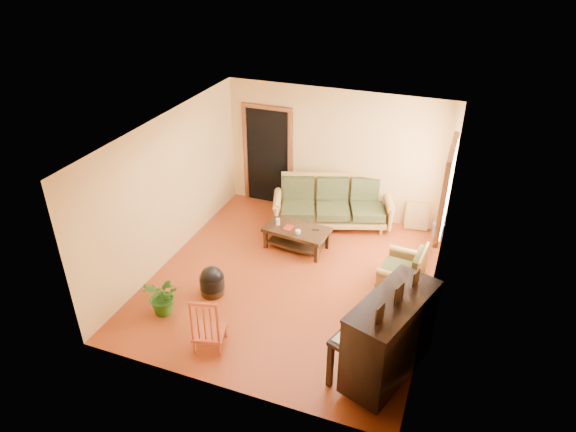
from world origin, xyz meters
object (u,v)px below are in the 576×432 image
at_px(coffee_table, 297,238).
at_px(footstool, 212,284).
at_px(piano, 389,339).
at_px(red_chair, 208,320).
at_px(ceramic_crock, 438,230).
at_px(armchair, 401,267).
at_px(sofa, 333,204).
at_px(potted_plant, 163,296).

relative_size(coffee_table, footstool, 2.90).
height_order(piano, red_chair, piano).
bearing_deg(coffee_table, ceramic_crock, 29.12).
bearing_deg(piano, footstool, -175.16).
height_order(armchair, red_chair, red_chair).
distance_m(armchair, footstool, 3.07).
xyz_separation_m(sofa, coffee_table, (-0.38, -1.03, -0.27)).
bearing_deg(potted_plant, footstool, 55.95).
bearing_deg(coffee_table, sofa, 69.82).
height_order(ceramic_crock, potted_plant, potted_plant).
height_order(sofa, coffee_table, sofa).
relative_size(piano, potted_plant, 2.27).
bearing_deg(footstool, ceramic_crock, 43.81).
relative_size(armchair, piano, 0.55).
bearing_deg(footstool, piano, -13.88).
bearing_deg(red_chair, sofa, 65.96).
relative_size(sofa, piano, 1.56).
xyz_separation_m(armchair, potted_plant, (-3.27, -1.92, -0.08)).
bearing_deg(potted_plant, coffee_table, 62.24).
bearing_deg(ceramic_crock, piano, -93.63).
height_order(piano, footstool, piano).
height_order(red_chair, ceramic_crock, red_chair).
height_order(footstool, ceramic_crock, footstool).
height_order(piano, potted_plant, piano).
bearing_deg(potted_plant, armchair, 30.41).
bearing_deg(red_chair, ceramic_crock, 42.88).
xyz_separation_m(coffee_table, piano, (2.15, -2.48, 0.43)).
height_order(piano, ceramic_crock, piano).
xyz_separation_m(piano, red_chair, (-2.45, -0.32, -0.19)).
bearing_deg(coffee_table, footstool, -115.08).
xyz_separation_m(coffee_table, potted_plant, (-1.28, -2.43, 0.11)).
bearing_deg(potted_plant, piano, -0.88).
distance_m(piano, potted_plant, 3.45).
bearing_deg(armchair, coffee_table, 170.31).
xyz_separation_m(ceramic_crock, potted_plant, (-3.68, -3.77, 0.18)).
height_order(sofa, piano, piano).
relative_size(sofa, red_chair, 2.50).
bearing_deg(ceramic_crock, potted_plant, -134.31).
relative_size(armchair, red_chair, 0.88).
distance_m(armchair, ceramic_crock, 1.91).
distance_m(red_chair, potted_plant, 1.06).
distance_m(footstool, red_chair, 1.20).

